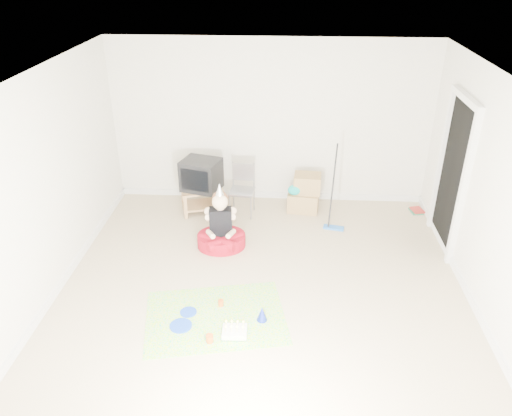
# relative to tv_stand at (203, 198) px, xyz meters

# --- Properties ---
(ground) EXTENTS (5.00, 5.00, 0.00)m
(ground) POSITION_rel_tv_stand_xyz_m (1.04, -1.93, -0.24)
(ground) COLOR #C5B08D
(ground) RESTS_ON ground
(doorway_recess) EXTENTS (0.02, 0.90, 2.05)m
(doorway_recess) POSITION_rel_tv_stand_xyz_m (3.52, -0.73, 0.78)
(doorway_recess) COLOR black
(doorway_recess) RESTS_ON ground
(tv_stand) EXTENTS (0.73, 0.56, 0.40)m
(tv_stand) POSITION_rel_tv_stand_xyz_m (0.00, 0.00, 0.00)
(tv_stand) COLOR #AB7C4D
(tv_stand) RESTS_ON ground
(crt_tv) EXTENTS (0.66, 0.60, 0.48)m
(crt_tv) POSITION_rel_tv_stand_xyz_m (-0.00, 0.00, 0.40)
(crt_tv) COLOR black
(crt_tv) RESTS_ON tv_stand
(folding_chair) EXTENTS (0.40, 0.38, 0.82)m
(folding_chair) POSITION_rel_tv_stand_xyz_m (0.63, -0.05, 0.16)
(folding_chair) COLOR gray
(folding_chair) RESTS_ON ground
(cardboard_boxes) EXTENTS (0.53, 0.42, 0.60)m
(cardboard_boxes) POSITION_rel_tv_stand_xyz_m (1.60, 0.15, 0.05)
(cardboard_boxes) COLOR #A78451
(cardboard_boxes) RESTS_ON ground
(floor_mop) EXTENTS (0.32, 0.40, 1.22)m
(floor_mop) POSITION_rel_tv_stand_xyz_m (2.04, -0.43, 0.02)
(floor_mop) COLOR blue
(floor_mop) RESTS_ON ground
(book_pile) EXTENTS (0.21, 0.25, 0.05)m
(book_pile) POSITION_rel_tv_stand_xyz_m (3.40, 0.19, -0.22)
(book_pile) COLOR #287A53
(book_pile) RESTS_ON ground
(seated_woman) EXTENTS (0.74, 0.74, 0.97)m
(seated_woman) POSITION_rel_tv_stand_xyz_m (0.42, -1.01, -0.03)
(seated_woman) COLOR #A70F20
(seated_woman) RESTS_ON ground
(party_mat) EXTENTS (1.77, 1.43, 0.01)m
(party_mat) POSITION_rel_tv_stand_xyz_m (0.53, -2.53, -0.24)
(party_mat) COLOR #DB2E7F
(party_mat) RESTS_ON ground
(birthday_cake) EXTENTS (0.28, 0.22, 0.14)m
(birthday_cake) POSITION_rel_tv_stand_xyz_m (0.78, -2.81, -0.20)
(birthday_cake) COLOR white
(birthday_cake) RESTS_ON party_mat
(blue_plate_near) EXTENTS (0.21, 0.21, 0.01)m
(blue_plate_near) POSITION_rel_tv_stand_xyz_m (0.21, -2.47, -0.23)
(blue_plate_near) COLOR #163EB4
(blue_plate_near) RESTS_ON party_mat
(blue_plate_far) EXTENTS (0.34, 0.34, 0.01)m
(blue_plate_far) POSITION_rel_tv_stand_xyz_m (0.17, -2.71, -0.23)
(blue_plate_far) COLOR #163EB4
(blue_plate_far) RESTS_ON party_mat
(orange_cup_near) EXTENTS (0.09, 0.09, 0.07)m
(orange_cup_near) POSITION_rel_tv_stand_xyz_m (0.57, -2.33, -0.20)
(orange_cup_near) COLOR #D25517
(orange_cup_near) RESTS_ON party_mat
(orange_cup_far) EXTENTS (0.10, 0.10, 0.09)m
(orange_cup_far) POSITION_rel_tv_stand_xyz_m (0.53, -2.93, -0.19)
(orange_cup_far) COLOR #D25517
(orange_cup_far) RESTS_ON party_mat
(blue_party_hat) EXTENTS (0.15, 0.15, 0.18)m
(blue_party_hat) POSITION_rel_tv_stand_xyz_m (1.07, -2.55, -0.15)
(blue_party_hat) COLOR #1B2FC3
(blue_party_hat) RESTS_ON party_mat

